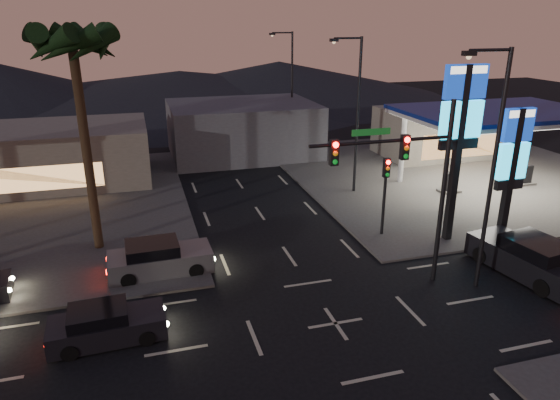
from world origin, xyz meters
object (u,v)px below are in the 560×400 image
object	(u,v)px
traffic_signal_mast	(409,170)
car_lane_a_front	(106,325)
car_lane_b_front	(159,259)
gas_station	(498,116)
pylon_sign_short	(513,156)
suv_station	(530,258)
pylon_sign_tall	(461,120)

from	to	relation	value
traffic_signal_mast	car_lane_a_front	xyz separation A→B (m)	(-12.10, -0.65, -4.60)
car_lane_b_front	car_lane_a_front	bearing A→B (deg)	-114.50
gas_station	pylon_sign_short	size ratio (longest dim) A/B	1.74
traffic_signal_mast	car_lane_b_front	size ratio (longest dim) A/B	1.67
car_lane_b_front	suv_station	world-z (taller)	suv_station
car_lane_b_front	suv_station	xyz separation A→B (m)	(16.07, -4.80, 0.11)
car_lane_a_front	suv_station	distance (m)	18.21
pylon_sign_tall	traffic_signal_mast	world-z (taller)	pylon_sign_tall
pylon_sign_short	suv_station	size ratio (longest dim) A/B	1.24
traffic_signal_mast	suv_station	distance (m)	7.56
pylon_sign_short	car_lane_a_front	distance (m)	20.01
pylon_sign_tall	suv_station	xyz separation A→B (m)	(1.36, -4.28, -5.56)
traffic_signal_mast	car_lane_b_front	xyz separation A→B (m)	(-9.97, 4.03, -4.51)
pylon_sign_short	car_lane_a_front	bearing A→B (deg)	-170.72
gas_station	traffic_signal_mast	bearing A→B (deg)	-140.72
gas_station	pylon_sign_short	bearing A→B (deg)	-123.69
pylon_sign_short	car_lane_a_front	xyz separation A→B (m)	(-19.34, -3.16, -4.03)
car_lane_b_front	traffic_signal_mast	bearing A→B (deg)	-22.02
traffic_signal_mast	pylon_sign_short	bearing A→B (deg)	19.13
pylon_sign_short	gas_station	bearing A→B (deg)	56.31
car_lane_a_front	car_lane_b_front	world-z (taller)	car_lane_b_front
car_lane_a_front	suv_station	bearing A→B (deg)	-0.39
car_lane_a_front	car_lane_b_front	bearing A→B (deg)	65.50
traffic_signal_mast	suv_station	size ratio (longest dim) A/B	1.42
pylon_sign_short	suv_station	xyz separation A→B (m)	(-1.14, -3.28, -3.83)
pylon_sign_tall	car_lane_b_front	size ratio (longest dim) A/B	1.87
gas_station	car_lane_b_front	distance (m)	23.41
gas_station	car_lane_b_front	bearing A→B (deg)	-164.93
gas_station	traffic_signal_mast	xyz separation A→B (m)	(-12.24, -10.01, 0.15)
pylon_sign_short	car_lane_b_front	world-z (taller)	pylon_sign_short
pylon_sign_tall	car_lane_a_front	world-z (taller)	pylon_sign_tall
pylon_sign_tall	car_lane_a_front	distance (m)	18.28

